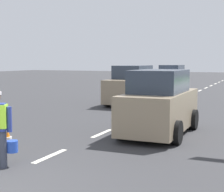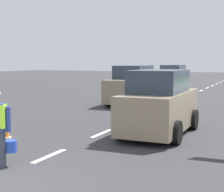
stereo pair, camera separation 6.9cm
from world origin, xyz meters
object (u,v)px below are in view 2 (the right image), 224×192
Objects in this scene: car_oncoming_second at (173,80)px; car_oncoming_lead at (133,86)px; traffic_cone_far at (7,139)px; car_outgoing_ahead at (160,105)px.

car_oncoming_lead is at bearing -90.61° from car_oncoming_second.
traffic_cone_far is 0.12× the size of car_oncoming_lead.
car_oncoming_second is (0.09, 8.17, -0.03)m from car_oncoming_lead.
traffic_cone_far is at bearing -89.03° from car_oncoming_second.
car_oncoming_second is at bearing 102.72° from car_outgoing_ahead.
car_oncoming_lead reaches higher than traffic_cone_far.
car_outgoing_ahead is at bearing -77.28° from car_oncoming_second.
car_outgoing_ahead is at bearing -63.54° from car_oncoming_lead.
car_oncoming_lead is 7.93m from car_outgoing_ahead.
car_oncoming_second is at bearing 89.39° from car_oncoming_lead.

